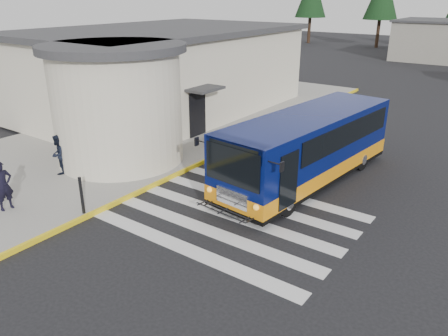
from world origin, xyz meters
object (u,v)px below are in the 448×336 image
Objects in this scene: transit_bus at (307,150)px; pedestrian_a at (3,186)px; bollard at (82,195)px; pedestrian_b at (58,154)px.

transit_bus reaches higher than pedestrian_a.
pedestrian_a is at bearing -150.99° from bollard.
transit_bus is at bearing -34.47° from pedestrian_a.
pedestrian_a reaches higher than pedestrian_b.
pedestrian_a is 1.32× the size of bollard.
pedestrian_a is 2.64m from bollard.
pedestrian_b is 1.25× the size of bollard.
bollard is (3.54, -1.63, -0.16)m from pedestrian_b.
transit_bus is 5.77× the size of pedestrian_a.
bollard is (2.30, 1.28, -0.20)m from pedestrian_a.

